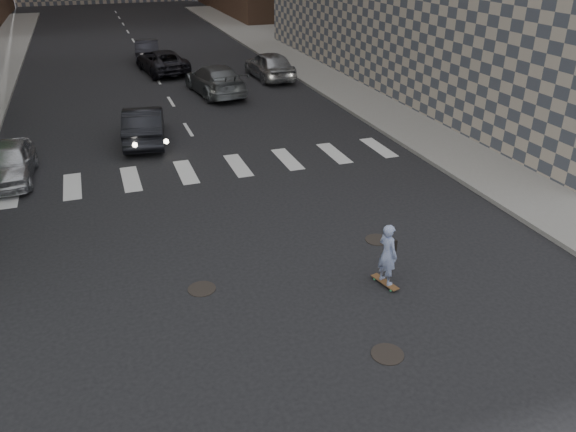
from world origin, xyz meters
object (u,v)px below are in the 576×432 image
traffic_car_a (144,124)px  traffic_car_b (215,80)px  skateboarder (388,254)px  traffic_car_e (147,50)px  silver_sedan (9,162)px  traffic_car_d (269,65)px  traffic_car_c (163,62)px

traffic_car_a → traffic_car_b: bearing=-116.6°
skateboarder → traffic_car_e: (-2.23, 30.33, -0.17)m
skateboarder → traffic_car_e: size_ratio=0.39×
traffic_car_b → silver_sedan: bearing=38.3°
skateboarder → silver_sedan: skateboarder is taller
silver_sedan → skateboarder: bearing=-46.0°
traffic_car_b → traffic_car_e: traffic_car_b is taller
skateboarder → traffic_car_d: (4.09, 22.38, -0.07)m
traffic_car_c → traffic_car_d: 6.97m
traffic_car_a → traffic_car_c: bearing=-93.9°
traffic_car_c → traffic_car_a: bearing=71.6°
traffic_car_e → traffic_car_c: bearing=102.4°
traffic_car_a → traffic_car_d: size_ratio=0.94×
silver_sedan → traffic_car_d: size_ratio=0.81×
traffic_car_a → traffic_car_e: bearing=-89.7°
traffic_car_a → traffic_car_d: 12.56m
traffic_car_a → traffic_car_c: size_ratio=0.89×
skateboarder → traffic_car_c: bearing=80.2°
skateboarder → traffic_car_b: skateboarder is taller
traffic_car_b → traffic_car_c: traffic_car_b is taller
traffic_car_a → traffic_car_e: traffic_car_a is taller
skateboarder → silver_sedan: size_ratio=0.43×
skateboarder → traffic_car_a: skateboarder is taller
traffic_car_a → traffic_car_e: 17.33m
skateboarder → traffic_car_c: skateboarder is taller
silver_sedan → traffic_car_a: traffic_car_a is taller
traffic_car_b → traffic_car_d: traffic_car_d is taller
traffic_car_a → traffic_car_e: size_ratio=1.04×
traffic_car_a → traffic_car_c: 13.26m
skateboarder → traffic_car_c: (-1.78, 26.13, -0.18)m
silver_sedan → traffic_car_d: (13.50, 11.92, 0.16)m
silver_sedan → traffic_car_b: traffic_car_b is taller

